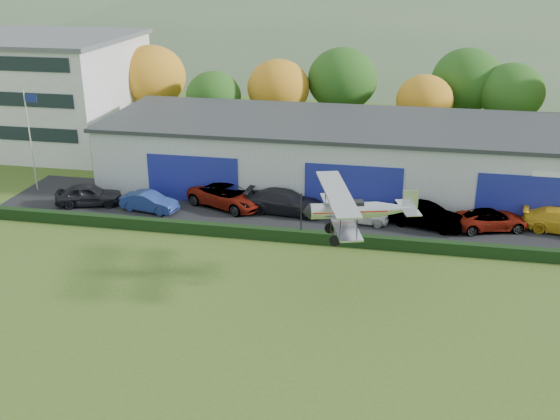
% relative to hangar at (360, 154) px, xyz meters
% --- Properties ---
extents(ground, '(300.00, 300.00, 0.00)m').
position_rel_hangar_xyz_m(ground, '(-5.00, -27.98, -2.66)').
color(ground, '#3E5A1C').
rests_on(ground, ground).
extents(apron, '(48.00, 9.00, 0.05)m').
position_rel_hangar_xyz_m(apron, '(-2.00, -6.98, -2.63)').
color(apron, black).
rests_on(apron, ground).
extents(hedge, '(46.00, 0.60, 0.80)m').
position_rel_hangar_xyz_m(hedge, '(-2.00, -11.78, -2.26)').
color(hedge, black).
rests_on(hedge, ground).
extents(hangar, '(40.60, 12.60, 5.30)m').
position_rel_hangar_xyz_m(hangar, '(0.00, 0.00, 0.00)').
color(hangar, '#B2B7BC').
rests_on(hangar, ground).
extents(office_block, '(20.60, 15.60, 10.40)m').
position_rel_hangar_xyz_m(office_block, '(-33.00, 7.02, 2.56)').
color(office_block, silver).
rests_on(office_block, ground).
extents(flagpole, '(1.05, 0.10, 8.00)m').
position_rel_hangar_xyz_m(flagpole, '(-24.88, -5.98, 2.13)').
color(flagpole, silver).
rests_on(flagpole, ground).
extents(tree_belt, '(75.70, 13.22, 10.12)m').
position_rel_hangar_xyz_m(tree_belt, '(-4.15, 12.64, 2.95)').
color(tree_belt, '#3D2614').
rests_on(tree_belt, ground).
extents(distant_hills, '(430.00, 196.00, 56.00)m').
position_rel_hangar_xyz_m(distant_hills, '(-9.38, 112.02, -15.70)').
color(distant_hills, '#4C6642').
rests_on(distant_hills, ground).
extents(car_0, '(5.12, 3.16, 1.63)m').
position_rel_hangar_xyz_m(car_0, '(-19.40, -8.28, -1.79)').
color(car_0, black).
rests_on(car_0, apron).
extents(car_1, '(4.45, 2.21, 1.40)m').
position_rel_hangar_xyz_m(car_1, '(-14.52, -8.57, -1.91)').
color(car_1, navy).
rests_on(car_1, apron).
extents(car_2, '(6.61, 4.89, 1.67)m').
position_rel_hangar_xyz_m(car_2, '(-9.20, -6.63, -1.77)').
color(car_2, gray).
rests_on(car_2, apron).
extents(car_3, '(5.95, 2.84, 1.67)m').
position_rel_hangar_xyz_m(car_3, '(-4.76, -6.99, -1.77)').
color(car_3, black).
rests_on(car_3, apron).
extents(car_4, '(4.05, 1.79, 1.35)m').
position_rel_hangar_xyz_m(car_4, '(0.72, -7.79, -1.93)').
color(car_4, silver).
rests_on(car_4, apron).
extents(car_5, '(5.31, 3.12, 1.65)m').
position_rel_hangar_xyz_m(car_5, '(5.22, -7.82, -1.78)').
color(car_5, gray).
rests_on(car_5, apron).
extents(car_6, '(5.46, 3.70, 1.39)m').
position_rel_hangar_xyz_m(car_6, '(9.53, -7.32, -1.91)').
color(car_6, gray).
rests_on(car_6, apron).
extents(biplane, '(6.56, 7.43, 2.78)m').
position_rel_hangar_xyz_m(biplane, '(0.92, -16.97, 1.96)').
color(biplane, silver).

